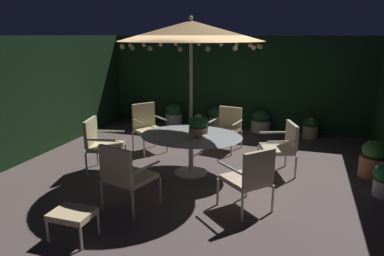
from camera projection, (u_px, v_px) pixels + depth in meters
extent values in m
cube|color=#574947|center=(197.00, 172.00, 6.73)|extent=(7.56, 7.44, 0.02)
cube|color=#18351C|center=(235.00, 82.00, 9.69)|extent=(7.56, 0.30, 2.49)
cube|color=black|center=(32.00, 97.00, 7.48)|extent=(0.30, 7.44, 2.49)
cylinder|color=silver|center=(191.00, 173.00, 6.62)|extent=(0.61, 0.61, 0.03)
cylinder|color=silver|center=(191.00, 155.00, 6.53)|extent=(0.09, 0.09, 0.72)
ellipsoid|color=#9FA9AB|center=(191.00, 136.00, 6.44)|extent=(1.88, 1.53, 0.03)
cylinder|color=silver|center=(191.00, 107.00, 6.30)|extent=(0.06, 0.06, 2.52)
cone|color=tan|center=(191.00, 31.00, 5.97)|extent=(2.50, 2.50, 0.34)
sphere|color=silver|center=(191.00, 18.00, 5.91)|extent=(0.07, 0.07, 0.07)
sphere|color=#F9DB8C|center=(261.00, 47.00, 5.73)|extent=(0.07, 0.07, 0.07)
sphere|color=#F9DB8C|center=(259.00, 46.00, 6.11)|extent=(0.07, 0.07, 0.07)
sphere|color=#F9DB8C|center=(250.00, 45.00, 6.47)|extent=(0.07, 0.07, 0.07)
sphere|color=#F9DB8C|center=(237.00, 45.00, 6.79)|extent=(0.07, 0.07, 0.07)
sphere|color=#F9DB8C|center=(221.00, 44.00, 7.01)|extent=(0.07, 0.07, 0.07)
sphere|color=#F9DB8C|center=(199.00, 44.00, 7.15)|extent=(0.07, 0.07, 0.07)
sphere|color=#F9DB8C|center=(176.00, 44.00, 7.12)|extent=(0.07, 0.07, 0.07)
sphere|color=#F9DB8C|center=(161.00, 44.00, 7.00)|extent=(0.07, 0.07, 0.07)
sphere|color=#F9DB8C|center=(144.00, 45.00, 6.76)|extent=(0.07, 0.07, 0.07)
sphere|color=#F9DB8C|center=(130.00, 45.00, 6.41)|extent=(0.07, 0.07, 0.07)
sphere|color=#F9DB8C|center=(122.00, 46.00, 6.01)|extent=(0.07, 0.07, 0.07)
sphere|color=#F9DB8C|center=(122.00, 47.00, 5.59)|extent=(0.07, 0.07, 0.07)
sphere|color=#F9DB8C|center=(132.00, 48.00, 5.27)|extent=(0.07, 0.07, 0.07)
sphere|color=#F9DB8C|center=(150.00, 48.00, 5.05)|extent=(0.07, 0.07, 0.07)
sphere|color=#F9DB8C|center=(180.00, 49.00, 4.91)|extent=(0.07, 0.07, 0.07)
sphere|color=#F9DB8C|center=(208.00, 49.00, 4.92)|extent=(0.07, 0.07, 0.07)
sphere|color=#F9DB8C|center=(235.00, 48.00, 5.08)|extent=(0.07, 0.07, 0.07)
sphere|color=#F9DB8C|center=(254.00, 48.00, 5.37)|extent=(0.07, 0.07, 0.07)
cylinder|color=tan|center=(198.00, 135.00, 6.29)|extent=(0.15, 0.15, 0.08)
cylinder|color=tan|center=(198.00, 130.00, 6.26)|extent=(0.34, 0.34, 0.11)
ellipsoid|color=#246133|center=(198.00, 122.00, 6.23)|extent=(0.37, 0.37, 0.22)
sphere|color=silver|center=(198.00, 118.00, 6.21)|extent=(0.13, 0.13, 0.13)
cylinder|color=silver|center=(126.00, 155.00, 6.95)|extent=(0.04, 0.04, 0.45)
cylinder|color=silver|center=(117.00, 166.00, 6.37)|extent=(0.04, 0.04, 0.45)
cylinder|color=silver|center=(97.00, 154.00, 6.99)|extent=(0.04, 0.04, 0.45)
cylinder|color=silver|center=(86.00, 165.00, 6.42)|extent=(0.04, 0.04, 0.45)
cube|color=beige|center=(106.00, 147.00, 6.62)|extent=(0.68, 0.70, 0.07)
cube|color=beige|center=(91.00, 132.00, 6.56)|extent=(0.19, 0.57, 0.49)
cylinder|color=silver|center=(110.00, 131.00, 6.85)|extent=(0.54, 0.16, 0.04)
cylinder|color=silver|center=(100.00, 140.00, 6.27)|extent=(0.54, 0.16, 0.04)
cylinder|color=beige|center=(130.00, 182.00, 5.70)|extent=(0.04, 0.04, 0.44)
cylinder|color=beige|center=(161.00, 191.00, 5.37)|extent=(0.04, 0.04, 0.44)
cylinder|color=beige|center=(102.00, 195.00, 5.22)|extent=(0.04, 0.04, 0.44)
cylinder|color=beige|center=(133.00, 206.00, 4.88)|extent=(0.04, 0.04, 0.44)
cube|color=beige|center=(131.00, 177.00, 5.23)|extent=(0.74, 0.73, 0.07)
cube|color=beige|center=(116.00, 165.00, 4.92)|extent=(0.58, 0.22, 0.50)
cylinder|color=beige|center=(115.00, 159.00, 5.33)|extent=(0.19, 0.56, 0.04)
cylinder|color=beige|center=(146.00, 167.00, 5.00)|extent=(0.19, 0.56, 0.04)
cylinder|color=beige|center=(218.00, 192.00, 5.36)|extent=(0.04, 0.04, 0.42)
cylinder|color=beige|center=(247.00, 184.00, 5.63)|extent=(0.04, 0.04, 0.42)
cylinder|color=beige|center=(242.00, 208.00, 4.86)|extent=(0.04, 0.04, 0.42)
cylinder|color=beige|center=(273.00, 199.00, 5.13)|extent=(0.04, 0.04, 0.42)
cube|color=beige|center=(245.00, 180.00, 5.18)|extent=(0.80, 0.79, 0.07)
cube|color=beige|center=(259.00, 168.00, 4.87)|extent=(0.40, 0.43, 0.49)
cylinder|color=beige|center=(230.00, 168.00, 4.98)|extent=(0.45, 0.41, 0.04)
cylinder|color=beige|center=(261.00, 161.00, 5.25)|extent=(0.45, 0.41, 0.04)
cylinder|color=silver|center=(265.00, 168.00, 6.32)|extent=(0.04, 0.04, 0.43)
cylinder|color=silver|center=(258.00, 156.00, 6.91)|extent=(0.04, 0.04, 0.43)
cylinder|color=silver|center=(296.00, 167.00, 6.34)|extent=(0.04, 0.04, 0.43)
cylinder|color=silver|center=(286.00, 156.00, 6.93)|extent=(0.04, 0.04, 0.43)
cube|color=beige|center=(277.00, 149.00, 6.56)|extent=(0.71, 0.74, 0.07)
cube|color=beige|center=(292.00, 135.00, 6.51)|extent=(0.26, 0.57, 0.45)
cylinder|color=silver|center=(282.00, 142.00, 6.21)|extent=(0.51, 0.21, 0.04)
cylinder|color=silver|center=(273.00, 132.00, 6.80)|extent=(0.51, 0.21, 0.04)
cylinder|color=silver|center=(231.00, 146.00, 7.54)|extent=(0.04, 0.04, 0.41)
cylinder|color=silver|center=(208.00, 143.00, 7.80)|extent=(0.04, 0.04, 0.41)
cylinder|color=silver|center=(241.00, 139.00, 8.05)|extent=(0.04, 0.04, 0.41)
cylinder|color=silver|center=(219.00, 136.00, 8.31)|extent=(0.04, 0.04, 0.41)
cube|color=beige|center=(225.00, 131.00, 7.86)|extent=(0.64, 0.67, 0.07)
cube|color=beige|center=(230.00, 117.00, 8.04)|extent=(0.53, 0.16, 0.45)
cylinder|color=silver|center=(237.00, 123.00, 7.68)|extent=(0.14, 0.57, 0.04)
cylinder|color=silver|center=(214.00, 120.00, 7.94)|extent=(0.14, 0.57, 0.04)
cylinder|color=beige|center=(167.00, 143.00, 7.77)|extent=(0.04, 0.04, 0.44)
cylinder|color=beige|center=(144.00, 147.00, 7.46)|extent=(0.04, 0.04, 0.44)
cylinder|color=beige|center=(155.00, 137.00, 8.19)|extent=(0.04, 0.04, 0.44)
cylinder|color=beige|center=(133.00, 141.00, 7.88)|extent=(0.04, 0.04, 0.44)
cube|color=beige|center=(149.00, 131.00, 7.76)|extent=(0.75, 0.75, 0.07)
cube|color=beige|center=(144.00, 115.00, 7.88)|extent=(0.37, 0.46, 0.53)
cylinder|color=beige|center=(160.00, 118.00, 7.85)|extent=(0.43, 0.34, 0.04)
cylinder|color=beige|center=(137.00, 121.00, 7.54)|extent=(0.43, 0.34, 0.04)
cylinder|color=beige|center=(67.00, 218.00, 4.73)|extent=(0.03, 0.03, 0.30)
cylinder|color=beige|center=(98.00, 223.00, 4.59)|extent=(0.03, 0.03, 0.30)
cylinder|color=beige|center=(48.00, 232.00, 4.38)|extent=(0.03, 0.03, 0.30)
cylinder|color=beige|center=(81.00, 239.00, 4.24)|extent=(0.03, 0.03, 0.30)
cube|color=beige|center=(72.00, 214.00, 4.44)|extent=(0.51, 0.41, 0.08)
cylinder|color=tan|center=(310.00, 132.00, 8.85)|extent=(0.37, 0.37, 0.31)
ellipsoid|color=#1D5029|center=(311.00, 122.00, 8.78)|extent=(0.36, 0.36, 0.25)
sphere|color=#E28745|center=(317.00, 122.00, 8.78)|extent=(0.09, 0.09, 0.09)
sphere|color=#E87342|center=(312.00, 119.00, 8.84)|extent=(0.09, 0.09, 0.09)
sphere|color=orange|center=(307.00, 121.00, 8.79)|extent=(0.07, 0.07, 0.07)
sphere|color=orange|center=(311.00, 120.00, 8.68)|extent=(0.10, 0.10, 0.10)
cylinder|color=#B16849|center=(374.00, 167.00, 6.43)|extent=(0.52, 0.52, 0.38)
ellipsoid|color=#35742F|center=(376.00, 150.00, 6.35)|extent=(0.48, 0.48, 0.33)
sphere|color=#E84F61|center=(375.00, 146.00, 6.50)|extent=(0.07, 0.07, 0.07)
sphere|color=#EB5A64|center=(370.00, 143.00, 6.36)|extent=(0.08, 0.08, 0.08)
sphere|color=#E25877|center=(376.00, 150.00, 6.20)|extent=(0.07, 0.07, 0.07)
cylinder|color=#82704E|center=(140.00, 116.00, 10.38)|extent=(0.37, 0.37, 0.38)
ellipsoid|color=#24552B|center=(140.00, 106.00, 10.31)|extent=(0.40, 0.40, 0.28)
sphere|color=silver|center=(143.00, 104.00, 10.27)|extent=(0.10, 0.10, 0.10)
sphere|color=silver|center=(142.00, 103.00, 10.35)|extent=(0.09, 0.09, 0.09)
sphere|color=silver|center=(137.00, 105.00, 10.40)|extent=(0.06, 0.06, 0.06)
sphere|color=silver|center=(136.00, 106.00, 10.24)|extent=(0.08, 0.08, 0.08)
sphere|color=silver|center=(139.00, 106.00, 10.14)|extent=(0.09, 0.09, 0.09)
cylinder|color=beige|center=(218.00, 123.00, 9.71)|extent=(0.48, 0.48, 0.31)
ellipsoid|color=#204A28|center=(218.00, 113.00, 9.63)|extent=(0.54, 0.54, 0.38)
sphere|color=#D1516D|center=(224.00, 109.00, 9.54)|extent=(0.07, 0.07, 0.07)
sphere|color=#ED5861|center=(218.00, 108.00, 9.82)|extent=(0.11, 0.11, 0.11)
sphere|color=#DA5979|center=(215.00, 111.00, 9.52)|extent=(0.08, 0.08, 0.08)
cylinder|color=beige|center=(174.00, 120.00, 10.04)|extent=(0.48, 0.48, 0.35)
ellipsoid|color=#266E3A|center=(174.00, 109.00, 9.96)|extent=(0.43, 0.43, 0.30)
sphere|color=#D6363C|center=(178.00, 109.00, 9.96)|extent=(0.09, 0.09, 0.09)
sphere|color=red|center=(176.00, 107.00, 10.05)|extent=(0.10, 0.10, 0.10)
sphere|color=red|center=(173.00, 105.00, 10.09)|extent=(0.08, 0.08, 0.08)
sphere|color=red|center=(170.00, 106.00, 9.96)|extent=(0.09, 0.09, 0.09)
sphere|color=#E03142|center=(170.00, 109.00, 9.80)|extent=(0.07, 0.07, 0.07)
sphere|color=#C22D37|center=(175.00, 108.00, 9.86)|extent=(0.07, 0.07, 0.07)
sphere|color=beige|center=(382.00, 165.00, 5.74)|extent=(0.07, 0.07, 0.07)
sphere|color=silver|center=(378.00, 167.00, 5.62)|extent=(0.08, 0.08, 0.08)
cylinder|color=beige|center=(261.00, 126.00, 9.44)|extent=(0.51, 0.51, 0.30)
ellipsoid|color=#224C27|center=(261.00, 116.00, 9.37)|extent=(0.46, 0.46, 0.32)
sphere|color=yellow|center=(266.00, 115.00, 9.31)|extent=(0.11, 0.11, 0.11)
sphere|color=#DECC4E|center=(258.00, 112.00, 9.49)|extent=(0.08, 0.08, 0.08)
sphere|color=#E9D458|center=(258.00, 116.00, 9.26)|extent=(0.09, 0.09, 0.09)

